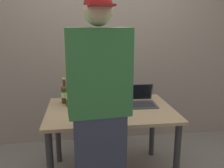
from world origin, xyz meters
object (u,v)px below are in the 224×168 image
(laptop, at_px, (140,100))
(beer_bottle_green, at_px, (75,94))
(person_figure, at_px, (100,117))
(beer_bottle_amber, at_px, (69,94))
(beer_bottle_brown, at_px, (65,94))

(laptop, xyz_separation_m, beer_bottle_green, (-0.67, 0.10, 0.06))
(person_figure, bearing_deg, laptop, 56.42)
(beer_bottle_amber, bearing_deg, beer_bottle_brown, 115.93)
(person_figure, bearing_deg, beer_bottle_brown, 108.88)
(beer_bottle_amber, distance_m, person_figure, 0.79)
(beer_bottle_brown, bearing_deg, person_figure, -71.12)
(beer_bottle_brown, bearing_deg, laptop, -10.33)
(beer_bottle_green, relative_size, person_figure, 0.16)
(beer_bottle_brown, distance_m, person_figure, 0.92)
(laptop, relative_size, beer_bottle_green, 1.15)
(beer_bottle_brown, xyz_separation_m, beer_bottle_green, (0.10, -0.05, 0.00))
(beer_bottle_amber, relative_size, beer_bottle_green, 1.12)
(beer_bottle_brown, relative_size, beer_bottle_green, 0.95)
(beer_bottle_amber, height_order, beer_bottle_brown, beer_bottle_amber)
(beer_bottle_amber, bearing_deg, beer_bottle_green, 52.80)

